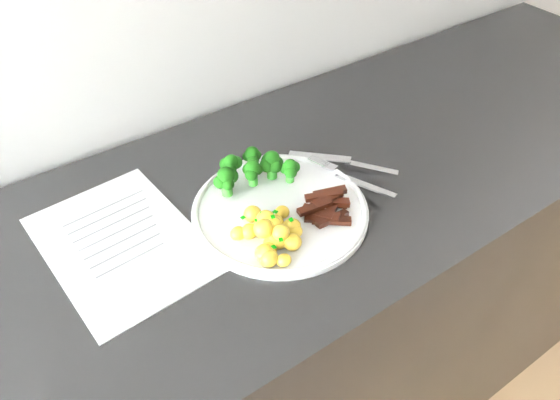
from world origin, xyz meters
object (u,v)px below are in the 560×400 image
fork (353,179)px  knife (357,166)px  potatoes (271,233)px  counter (250,357)px  broccoli (253,168)px  beef_strips (327,208)px  plate (280,209)px  recipe_paper (122,243)px

fork → knife: (0.04, 0.03, -0.01)m
potatoes → knife: (0.24, 0.07, -0.02)m
counter → fork: 0.51m
broccoli → potatoes: (-0.05, -0.13, -0.02)m
beef_strips → plate: bearing=139.3°
recipe_paper → plate: size_ratio=1.09×
plate → fork: (0.15, -0.02, 0.01)m
broccoli → potatoes: size_ratio=1.14×
counter → recipe_paper: recipe_paper is taller
potatoes → fork: 0.20m
plate → recipe_paper: bearing=160.9°
plate → knife: size_ratio=1.79×
broccoli → knife: (0.19, -0.06, -0.04)m
beef_strips → fork: 0.09m
recipe_paper → fork: bearing=-14.8°
fork → broccoli: bearing=146.5°
potatoes → recipe_paper: bearing=144.3°
counter → recipe_paper: bearing=165.5°
broccoli → recipe_paper: bearing=178.5°
recipe_paper → fork: fork is taller
broccoli → fork: size_ratio=0.86×
beef_strips → potatoes: bearing=-179.0°
potatoes → knife: potatoes is taller
beef_strips → broccoli: bearing=115.1°
recipe_paper → knife: bearing=-9.1°
recipe_paper → beef_strips: size_ratio=3.05×
knife → fork: bearing=-139.1°
broccoli → fork: 0.18m
counter → knife: knife is taller
knife → recipe_paper: bearing=170.9°
broccoli → beef_strips: 0.15m
recipe_paper → counter: bearing=-14.5°
potatoes → fork: (0.20, 0.04, -0.01)m
recipe_paper → broccoli: broccoli is taller
recipe_paper → broccoli: (0.25, -0.01, 0.05)m
counter → broccoli: broccoli is taller
recipe_paper → knife: 0.44m
broccoli → counter: bearing=-142.4°
recipe_paper → plate: (0.25, -0.09, 0.01)m
recipe_paper → potatoes: bearing=-35.7°
counter → plate: plate is taller
potatoes → beef_strips: (0.11, 0.00, -0.01)m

